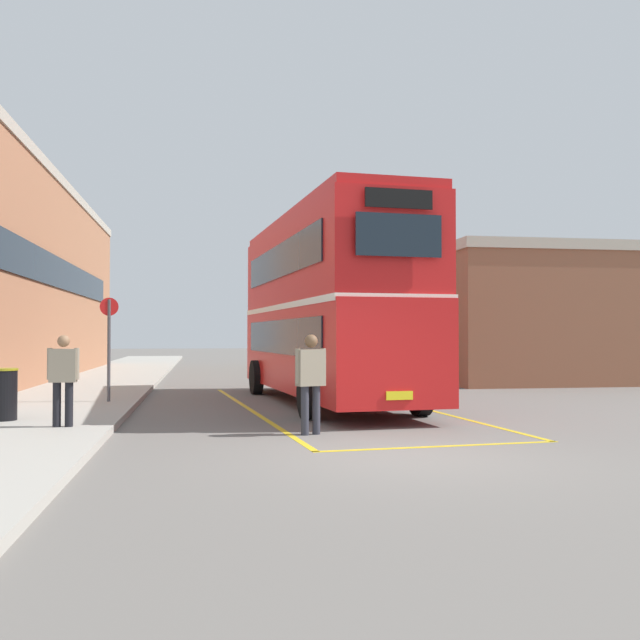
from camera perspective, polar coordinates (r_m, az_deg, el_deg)
ground_plane at (r=24.61m, az=-2.45°, el=-5.27°), size 135.60×135.60×0.00m
sidewalk_left at (r=27.06m, az=-16.92°, el=-4.70°), size 4.00×57.60×0.14m
depot_building_right at (r=31.86m, az=14.08°, el=0.16°), size 8.56×14.76×4.95m
double_decker_bus at (r=18.24m, az=0.46°, el=1.21°), size 3.46×10.58×4.75m
single_deck_bus at (r=38.42m, az=0.94°, el=-1.36°), size 2.90×8.11×3.02m
pedestrian_boarding at (r=12.56m, az=-0.75°, el=-4.50°), size 0.56×0.37×1.76m
pedestrian_waiting_near at (r=13.34m, az=-19.81°, el=-4.10°), size 0.55×0.24×1.61m
litter_bin at (r=14.79m, az=-23.97°, el=-5.43°), size 0.54×0.54×0.98m
bus_stop_sign at (r=18.02m, az=-16.49°, el=-1.43°), size 0.44×0.11×2.51m
bay_marking_yellow at (r=16.45m, az=1.89°, el=-7.29°), size 5.28×12.77×0.01m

